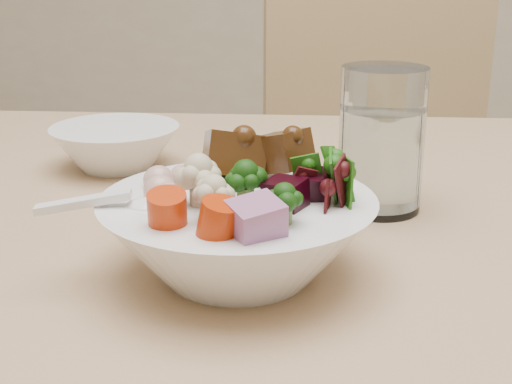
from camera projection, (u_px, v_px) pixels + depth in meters
dining_table at (479, 297)px, 0.67m from camera, size 1.66×1.09×0.73m
chair_far at (393, 186)px, 1.33m from camera, size 0.57×0.57×0.97m
food_bowl at (240, 231)px, 0.53m from camera, size 0.21×0.21×0.11m
soup_spoon at (132, 206)px, 0.51m from camera, size 0.10×0.05×0.02m
water_glass at (381, 146)px, 0.66m from camera, size 0.08×0.08×0.14m
side_bowl at (116, 147)px, 0.80m from camera, size 0.14×0.14×0.05m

